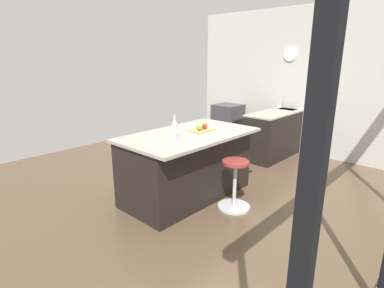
{
  "coord_description": "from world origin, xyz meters",
  "views": [
    {
      "loc": [
        3.42,
        2.77,
        1.99
      ],
      "look_at": [
        0.39,
        -0.04,
        0.82
      ],
      "focal_mm": 28.79,
      "sensor_mm": 36.0,
      "label": 1
    }
  ],
  "objects": [
    {
      "name": "stool_by_window",
      "position": [
        0.24,
        0.59,
        0.32
      ],
      "size": [
        0.44,
        0.44,
        0.68
      ],
      "color": "#B7B7BC",
      "rests_on": "ground_plane"
    },
    {
      "name": "apple_red",
      "position": [
        0.11,
        -0.06,
        1.02
      ],
      "size": [
        0.08,
        0.08,
        0.08
      ],
      "primitive_type": "sphere",
      "color": "red",
      "rests_on": "cutting_board"
    },
    {
      "name": "ground_plane",
      "position": [
        0.0,
        0.0,
        0.0
      ],
      "size": [
        7.48,
        7.48,
        0.0
      ],
      "primitive_type": "plane",
      "color": "brown"
    },
    {
      "name": "apple_yellow",
      "position": [
        0.03,
        -0.13,
        1.02
      ],
      "size": [
        0.09,
        0.09,
        0.09
      ],
      "primitive_type": "sphere",
      "color": "gold",
      "rests_on": "cutting_board"
    },
    {
      "name": "kitchen_island",
      "position": [
        0.39,
        -0.14,
        0.48
      ],
      "size": [
        1.95,
        1.12,
        0.96
      ],
      "color": "black",
      "rests_on": "ground_plane"
    },
    {
      "name": "water_bottle",
      "position": [
        0.74,
        -0.03,
        1.08
      ],
      "size": [
        0.06,
        0.06,
        0.31
      ],
      "color": "silver",
      "rests_on": "kitchen_island"
    },
    {
      "name": "cutting_board",
      "position": [
        0.16,
        -0.07,
        0.97
      ],
      "size": [
        0.36,
        0.24,
        0.02
      ],
      "primitive_type": "cube",
      "color": "tan",
      "rests_on": "kitchen_island"
    },
    {
      "name": "interior_partition_left",
      "position": [
        -2.88,
        -0.0,
        1.49
      ],
      "size": [
        0.15,
        4.98,
        2.98
      ],
      "color": "beige",
      "rests_on": "ground_plane"
    },
    {
      "name": "sink_cabinet",
      "position": [
        -2.53,
        -0.15,
        0.47
      ],
      "size": [
        2.14,
        0.6,
        1.2
      ],
      "color": "black",
      "rests_on": "ground_plane"
    },
    {
      "name": "oven_range",
      "position": [
        -2.53,
        -1.58,
        0.45
      ],
      "size": [
        0.6,
        0.61,
        0.89
      ],
      "color": "#38383D",
      "rests_on": "ground_plane"
    },
    {
      "name": "apple_green",
      "position": [
        0.22,
        -0.06,
        1.02
      ],
      "size": [
        0.08,
        0.08,
        0.08
      ],
      "primitive_type": "sphere",
      "color": "#609E2D",
      "rests_on": "cutting_board"
    }
  ]
}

